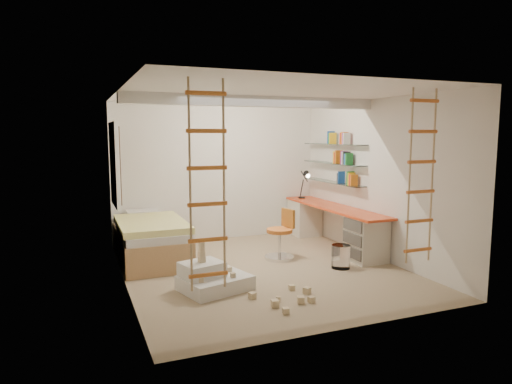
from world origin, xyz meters
name	(u,v)px	position (x,y,z in m)	size (l,w,h in m)	color
floor	(263,270)	(0.00, 0.00, 0.00)	(4.50, 4.50, 0.00)	tan
ceiling_beam	(256,101)	(0.00, 0.30, 2.52)	(4.00, 0.18, 0.16)	white
window_frame	(115,164)	(-1.97, 1.50, 1.55)	(0.06, 1.15, 1.35)	white
window_blind	(117,164)	(-1.93, 1.50, 1.55)	(0.02, 1.00, 1.20)	#4C2D1E
rope_ladder_left	(207,186)	(-1.35, -1.75, 1.52)	(0.41, 0.04, 2.13)	orange
rope_ladder_right	(421,177)	(1.35, -1.75, 1.52)	(0.41, 0.04, 2.13)	#CC5F22
waste_bin	(341,257)	(1.14, -0.34, 0.18)	(0.29, 0.29, 0.36)	white
desk	(332,225)	(1.72, 0.86, 0.40)	(0.56, 2.80, 0.75)	#E6471B
shelves	(333,163)	(1.87, 1.13, 1.50)	(0.25, 1.80, 0.71)	white
bed	(150,240)	(-1.48, 1.23, 0.33)	(1.02, 2.00, 0.69)	#AD7F51
task_lamp	(306,180)	(1.67, 1.82, 1.14)	(0.14, 0.36, 0.57)	black
swivel_chair	(281,241)	(0.50, 0.47, 0.30)	(0.57, 0.57, 0.82)	orange
play_platform	(211,279)	(-0.98, -0.56, 0.15)	(0.99, 0.87, 0.38)	silver
toy_blocks	(254,282)	(-0.55, -0.99, 0.19)	(1.36, 1.26, 0.65)	#CCB284
books	(333,156)	(1.87, 1.13, 1.63)	(0.14, 0.58, 0.92)	orange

